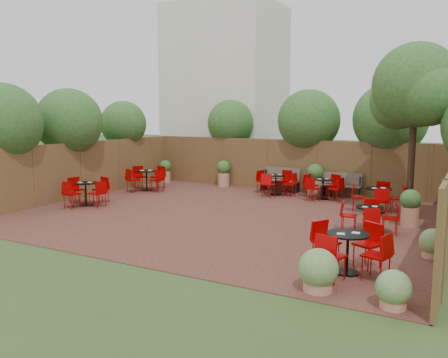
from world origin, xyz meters
The scene contains 12 objects.
ground centered at (0.00, 0.00, 0.00)m, with size 80.00×80.00×0.00m, color #354F23.
courtyard_paving centered at (0.00, 0.00, 0.01)m, with size 12.00×10.00×0.02m, color #3E1F19.
fence_back centered at (0.00, 5.00, 1.00)m, with size 12.00×0.08×2.00m, color brown.
fence_left centered at (-6.00, 0.00, 1.00)m, with size 0.08×10.00×2.00m, color brown.
neighbour_building centered at (-4.50, 8.00, 4.00)m, with size 5.00×4.00×8.00m, color silver.
overhang_foliage centered at (-1.07, 2.73, 2.71)m, with size 15.70×10.86×2.66m.
courtyard_tree centered at (4.66, 2.67, 3.66)m, with size 2.65×2.55×5.03m.
park_bench_left centered at (-0.23, 4.63, 0.50)m, with size 1.54×0.63×0.93m.
park_bench_right centered at (2.12, 4.62, 0.47)m, with size 1.42×0.52×0.87m.
bistro_tables centered at (0.36, 1.06, 0.46)m, with size 10.89×8.81×0.91m.
planters centered at (-0.37, 3.80, 0.59)m, with size 10.92×4.18×1.14m.
low_shrubs centered at (4.90, -3.75, 0.34)m, with size 2.17×3.63×0.74m.
Camera 1 is at (6.43, -11.95, 3.03)m, focal length 37.32 mm.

